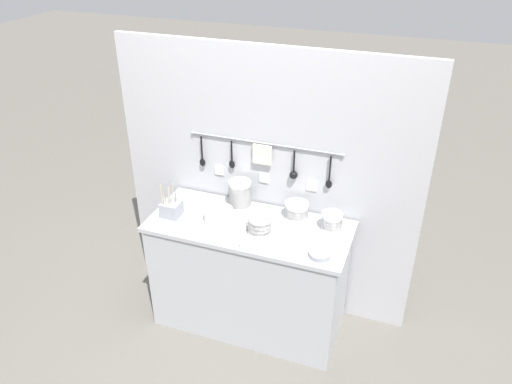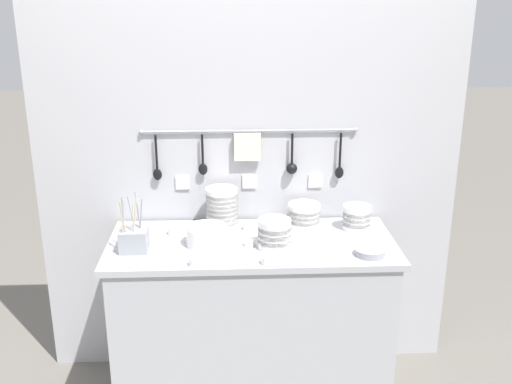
% 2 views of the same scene
% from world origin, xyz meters
% --- Properties ---
extents(counter, '(1.36, 0.58, 0.85)m').
position_xyz_m(counter, '(0.00, 0.00, 0.43)').
color(counter, '#ADAFB5').
rests_on(counter, ground).
extents(back_wall, '(2.16, 0.09, 1.97)m').
position_xyz_m(back_wall, '(0.00, 0.33, 0.98)').
color(back_wall, '#B2B2B7').
rests_on(back_wall, ground).
extents(bowl_stack_back_corner, '(0.16, 0.16, 0.12)m').
position_xyz_m(bowl_stack_back_corner, '(0.27, 0.19, 0.91)').
color(bowl_stack_back_corner, white).
rests_on(bowl_stack_back_corner, counter).
extents(bowl_stack_nested_right, '(0.16, 0.16, 0.20)m').
position_xyz_m(bowl_stack_nested_right, '(-0.14, 0.19, 0.95)').
color(bowl_stack_nested_right, white).
rests_on(bowl_stack_nested_right, counter).
extents(bowl_stack_short_front, '(0.15, 0.15, 0.14)m').
position_xyz_m(bowl_stack_short_front, '(0.10, -0.08, 0.92)').
color(bowl_stack_short_front, white).
rests_on(bowl_stack_short_front, counter).
extents(bowl_stack_tall_left, '(0.14, 0.14, 0.12)m').
position_xyz_m(bowl_stack_tall_left, '(0.53, 0.13, 0.91)').
color(bowl_stack_tall_left, white).
rests_on(bowl_stack_tall_left, counter).
extents(plate_stack, '(0.19, 0.19, 0.09)m').
position_xyz_m(plate_stack, '(-0.21, -0.03, 0.90)').
color(plate_stack, white).
rests_on(plate_stack, counter).
extents(steel_mixing_bowl, '(0.13, 0.13, 0.03)m').
position_xyz_m(steel_mixing_bowl, '(0.52, -0.18, 0.87)').
color(steel_mixing_bowl, '#93969E').
rests_on(steel_mixing_bowl, counter).
extents(cutlery_caddy, '(0.13, 0.13, 0.27)m').
position_xyz_m(cutlery_caddy, '(-0.54, -0.07, 0.91)').
color(cutlery_caddy, '#93969E').
rests_on(cutlery_caddy, counter).
extents(cup_back_right, '(0.05, 0.05, 0.04)m').
position_xyz_m(cup_back_right, '(0.06, -0.25, 0.87)').
color(cup_back_right, white).
rests_on(cup_back_right, counter).
extents(cup_by_caddy, '(0.05, 0.05, 0.04)m').
position_xyz_m(cup_by_caddy, '(-0.38, 0.11, 0.87)').
color(cup_by_caddy, white).
rests_on(cup_by_caddy, counter).
extents(cup_beside_plates, '(0.05, 0.05, 0.04)m').
position_xyz_m(cup_beside_plates, '(-0.26, -0.25, 0.87)').
color(cup_beside_plates, white).
rests_on(cup_beside_plates, counter).
extents(cup_mid_row, '(0.05, 0.05, 0.04)m').
position_xyz_m(cup_mid_row, '(-0.01, 0.15, 0.87)').
color(cup_mid_row, white).
rests_on(cup_mid_row, counter).
extents(cup_back_left, '(0.05, 0.05, 0.04)m').
position_xyz_m(cup_back_left, '(-0.01, -0.05, 0.87)').
color(cup_back_left, white).
rests_on(cup_back_left, counter).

